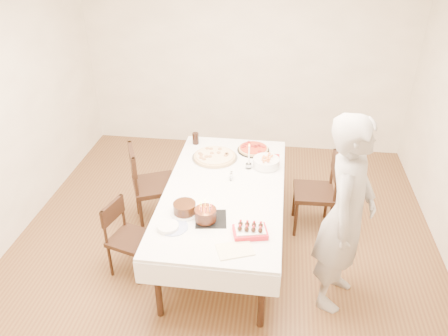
# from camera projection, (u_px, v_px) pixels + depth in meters

# --- Properties ---
(floor) EXTENTS (5.00, 5.00, 0.00)m
(floor) POSITION_uv_depth(u_px,v_px,m) (222.00, 255.00, 4.52)
(floor) COLOR #55321D
(floor) RESTS_ON ground
(wall_back) EXTENTS (4.50, 0.04, 2.70)m
(wall_back) POSITION_uv_depth(u_px,v_px,m) (247.00, 56.00, 5.95)
(wall_back) COLOR #F1E7CB
(wall_back) RESTS_ON floor
(dining_table) EXTENTS (1.88, 2.41, 0.75)m
(dining_table) POSITION_uv_depth(u_px,v_px,m) (224.00, 220.00, 4.42)
(dining_table) COLOR silver
(dining_table) RESTS_ON floor
(chair_right_savory) EXTENTS (0.48, 0.48, 0.91)m
(chair_right_savory) POSITION_uv_depth(u_px,v_px,m) (314.00, 192.00, 4.70)
(chair_right_savory) COLOR black
(chair_right_savory) RESTS_ON floor
(chair_left_savory) EXTENTS (0.65, 0.65, 0.97)m
(chair_left_savory) POSITION_uv_depth(u_px,v_px,m) (155.00, 185.00, 4.77)
(chair_left_savory) COLOR black
(chair_left_savory) RESTS_ON floor
(chair_left_dessert) EXTENTS (0.48, 0.48, 0.77)m
(chair_left_dessert) POSITION_uv_depth(u_px,v_px,m) (131.00, 239.00, 4.15)
(chair_left_dessert) COLOR black
(chair_left_dessert) RESTS_ON floor
(person) EXTENTS (0.64, 0.77, 1.82)m
(person) POSITION_uv_depth(u_px,v_px,m) (346.00, 216.00, 3.60)
(person) COLOR #A39F9A
(person) RESTS_ON floor
(pizza_white) EXTENTS (0.65, 0.65, 0.04)m
(pizza_white) POSITION_uv_depth(u_px,v_px,m) (215.00, 157.00, 4.73)
(pizza_white) COLOR beige
(pizza_white) RESTS_ON dining_table
(pizza_pepperoni) EXTENTS (0.44, 0.44, 0.04)m
(pizza_pepperoni) POSITION_uv_depth(u_px,v_px,m) (253.00, 149.00, 4.88)
(pizza_pepperoni) COLOR red
(pizza_pepperoni) RESTS_ON dining_table
(red_placemat) EXTENTS (0.26, 0.26, 0.01)m
(red_placemat) POSITION_uv_depth(u_px,v_px,m) (268.00, 159.00, 4.72)
(red_placemat) COLOR #B21E1E
(red_placemat) RESTS_ON dining_table
(pasta_bowl) EXTENTS (0.29, 0.29, 0.09)m
(pasta_bowl) POSITION_uv_depth(u_px,v_px,m) (266.00, 162.00, 4.56)
(pasta_bowl) COLOR white
(pasta_bowl) RESTS_ON dining_table
(taper_candle) EXTENTS (0.07, 0.07, 0.29)m
(taper_candle) POSITION_uv_depth(u_px,v_px,m) (249.00, 156.00, 4.49)
(taper_candle) COLOR white
(taper_candle) RESTS_ON dining_table
(shaker_pair) EXTENTS (0.08, 0.08, 0.08)m
(shaker_pair) POSITION_uv_depth(u_px,v_px,m) (231.00, 177.00, 4.34)
(shaker_pair) COLOR white
(shaker_pair) RESTS_ON dining_table
(cola_glass) EXTENTS (0.09, 0.09, 0.13)m
(cola_glass) POSITION_uv_depth(u_px,v_px,m) (196.00, 138.00, 5.00)
(cola_glass) COLOR black
(cola_glass) RESTS_ON dining_table
(layer_cake) EXTENTS (0.33, 0.33, 0.10)m
(layer_cake) POSITION_uv_depth(u_px,v_px,m) (185.00, 208.00, 3.87)
(layer_cake) COLOR #32190C
(layer_cake) RESTS_ON dining_table
(cake_board) EXTENTS (0.30, 0.30, 0.01)m
(cake_board) POSITION_uv_depth(u_px,v_px,m) (211.00, 219.00, 3.82)
(cake_board) COLOR black
(cake_board) RESTS_ON dining_table
(birthday_cake) EXTENTS (0.21, 0.21, 0.17)m
(birthday_cake) POSITION_uv_depth(u_px,v_px,m) (205.00, 211.00, 3.75)
(birthday_cake) COLOR black
(birthday_cake) RESTS_ON dining_table
(strawberry_box) EXTENTS (0.32, 0.25, 0.07)m
(strawberry_box) POSITION_uv_depth(u_px,v_px,m) (250.00, 231.00, 3.62)
(strawberry_box) COLOR red
(strawberry_box) RESTS_ON dining_table
(box_lid) EXTENTS (0.33, 0.28, 0.02)m
(box_lid) POSITION_uv_depth(u_px,v_px,m) (235.00, 250.00, 3.47)
(box_lid) COLOR beige
(box_lid) RESTS_ON dining_table
(plate_stack) EXTENTS (0.20, 0.20, 0.04)m
(plate_stack) POSITION_uv_depth(u_px,v_px,m) (168.00, 227.00, 3.70)
(plate_stack) COLOR white
(plate_stack) RESTS_ON dining_table
(china_plate) EXTENTS (0.29, 0.29, 0.01)m
(china_plate) POSITION_uv_depth(u_px,v_px,m) (174.00, 227.00, 3.72)
(china_plate) COLOR white
(china_plate) RESTS_ON dining_table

